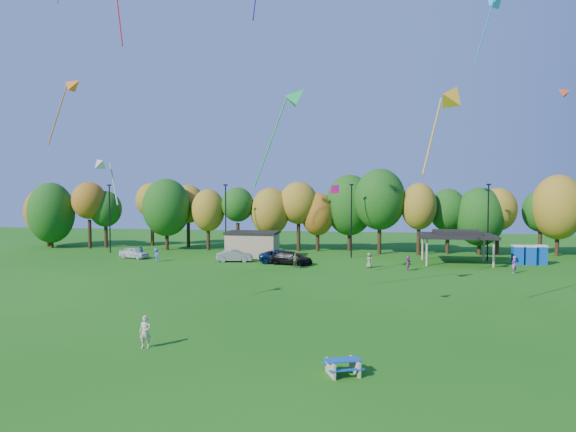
% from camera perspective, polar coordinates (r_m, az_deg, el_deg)
% --- Properties ---
extents(ground, '(160.00, 160.00, 0.00)m').
position_cam_1_polar(ground, '(25.19, -1.84, -16.39)').
color(ground, '#19600F').
rests_on(ground, ground).
extents(tree_line, '(93.57, 10.55, 11.15)m').
position_cam_1_polar(tree_line, '(69.10, 4.75, 0.87)').
color(tree_line, black).
rests_on(tree_line, ground).
extents(lamp_posts, '(64.50, 0.25, 9.09)m').
position_cam_1_polar(lamp_posts, '(63.46, 7.06, -0.23)').
color(lamp_posts, black).
rests_on(lamp_posts, ground).
extents(utility_building, '(6.30, 4.30, 3.25)m').
position_cam_1_polar(utility_building, '(63.40, -3.96, -3.18)').
color(utility_building, tan).
rests_on(utility_building, ground).
extents(pavilion, '(8.20, 6.20, 3.77)m').
position_cam_1_polar(pavilion, '(61.24, 18.22, -2.04)').
color(pavilion, tan).
rests_on(pavilion, ground).
extents(porta_potties, '(3.75, 1.60, 2.18)m').
position_cam_1_polar(porta_potties, '(63.61, 25.25, -3.92)').
color(porta_potties, '#0D48B1').
rests_on(porta_potties, ground).
extents(picnic_table, '(1.99, 1.84, 0.70)m').
position_cam_1_polar(picnic_table, '(24.20, 6.11, -16.21)').
color(picnic_table, tan).
rests_on(picnic_table, ground).
extents(kite_flyer, '(0.67, 0.48, 1.71)m').
position_cam_1_polar(kite_flyer, '(28.67, -15.57, -12.30)').
color(kite_flyer, beige).
rests_on(kite_flyer, ground).
extents(car_a, '(4.18, 2.62, 1.33)m').
position_cam_1_polar(car_a, '(65.61, -16.74, -3.95)').
color(car_a, white).
rests_on(car_a, ground).
extents(car_b, '(4.35, 2.08, 1.38)m').
position_cam_1_polar(car_b, '(60.18, -5.94, -4.42)').
color(car_b, gray).
rests_on(car_b, ground).
extents(car_c, '(5.56, 2.90, 1.49)m').
position_cam_1_polar(car_c, '(58.74, -0.60, -4.53)').
color(car_c, '#0D2350').
rests_on(car_c, ground).
extents(car_d, '(5.36, 3.06, 1.46)m').
position_cam_1_polar(car_d, '(57.64, 0.29, -4.69)').
color(car_d, black).
rests_on(car_d, ground).
extents(far_person_0, '(0.93, 0.40, 1.58)m').
position_cam_1_polar(far_person_0, '(55.34, 0.82, -4.94)').
color(far_person_0, '#778552').
rests_on(far_person_0, ground).
extents(far_person_1, '(0.72, 0.75, 1.73)m').
position_cam_1_polar(far_person_1, '(56.42, 23.81, -4.96)').
color(far_person_1, '#CD60BA').
rests_on(far_person_1, ground).
extents(far_person_2, '(0.95, 0.89, 1.63)m').
position_cam_1_polar(far_person_2, '(55.87, 9.02, -4.88)').
color(far_person_2, '#767F57').
rests_on(far_person_2, ground).
extents(far_person_3, '(0.94, 0.83, 1.62)m').
position_cam_1_polar(far_person_3, '(64.92, -16.07, -3.88)').
color(far_person_3, teal).
rests_on(far_person_3, ground).
extents(far_person_4, '(0.66, 1.47, 1.53)m').
position_cam_1_polar(far_person_4, '(54.76, 13.20, -5.13)').
color(far_person_4, '#A4448A').
rests_on(far_person_4, ground).
extents(far_person_5, '(1.15, 1.03, 1.55)m').
position_cam_1_polar(far_person_5, '(61.90, -14.44, -4.22)').
color(far_person_5, '#5559BD').
rests_on(far_person_5, ground).
extents(kite_4, '(4.36, 1.79, 7.41)m').
position_cam_1_polar(kite_4, '(36.95, 1.03, 13.06)').
color(kite_4, green).
extents(kite_5, '(3.17, 1.20, 5.38)m').
position_cam_1_polar(kite_5, '(43.93, -22.69, 13.26)').
color(kite_5, orange).
extents(kite_11, '(1.59, 1.45, 1.29)m').
position_cam_1_polar(kite_11, '(53.66, 28.15, 12.06)').
color(kite_11, '#BF3716').
extents(kite_12, '(2.85, 2.99, 5.57)m').
position_cam_1_polar(kite_12, '(32.04, 17.81, 12.64)').
color(kite_12, '#FFAA1A').
extents(kite_13, '(1.92, 1.60, 3.36)m').
position_cam_1_polar(kite_13, '(35.87, -20.18, 5.48)').
color(kite_13, '#B5B5B5').
extents(kite_15, '(1.23, 1.30, 1.05)m').
position_cam_1_polar(kite_15, '(32.43, 5.40, 3.14)').
color(kite_15, '#EB0D7C').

